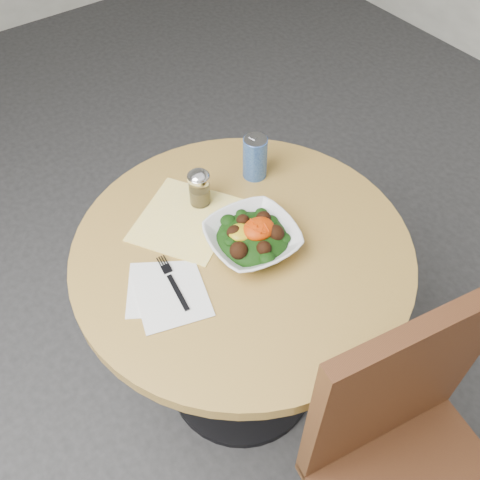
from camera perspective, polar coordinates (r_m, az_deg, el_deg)
The scene contains 9 objects.
ground at distance 2.03m, azimuth 0.18°, elevation -14.42°, with size 6.00×6.00×0.00m, color #2B2A2D.
table at distance 1.56m, azimuth 0.23°, elevation -5.42°, with size 0.90×0.90×0.75m.
chair at distance 1.39m, azimuth 17.43°, elevation -21.45°, with size 0.51×0.51×0.99m.
cloth_napkin at distance 1.47m, azimuth -5.88°, elevation 2.21°, with size 0.26×0.24×0.00m, color yellow.
paper_napkins at distance 1.32m, azimuth -7.78°, elevation -5.63°, with size 0.23×0.26×0.00m.
salad_bowl at distance 1.38m, azimuth 1.31°, elevation 0.26°, with size 0.25×0.25×0.09m.
fork at distance 1.33m, azimuth -7.26°, elevation -4.31°, with size 0.05×0.18×0.00m.
spice_shaker at distance 1.47m, azimuth -4.36°, elevation 5.55°, with size 0.06×0.06×0.11m.
beverage_can at distance 1.55m, azimuth 1.61°, elevation 8.82°, with size 0.07×0.07×0.14m.
Camera 1 is at (-0.54, -0.72, 1.82)m, focal length 40.00 mm.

